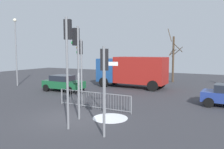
% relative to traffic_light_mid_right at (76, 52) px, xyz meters
% --- Properties ---
extents(ground_plane, '(60.00, 60.00, 0.00)m').
position_rel_traffic_light_mid_right_xyz_m(ground_plane, '(-0.41, -0.11, -3.59)').
color(ground_plane, '#38383D').
extents(traffic_light_mid_right, '(0.56, 0.36, 4.92)m').
position_rel_traffic_light_mid_right_xyz_m(traffic_light_mid_right, '(0.00, 0.00, 0.00)').
color(traffic_light_mid_right, slate).
rests_on(traffic_light_mid_right, ground).
extents(traffic_light_rear_left, '(0.38, 0.54, 3.81)m').
position_rel_traffic_light_mid_right_xyz_m(traffic_light_rear_left, '(2.52, -1.47, -0.80)').
color(traffic_light_rear_left, slate).
rests_on(traffic_light_rear_left, ground).
extents(traffic_light_rear_right, '(0.54, 0.38, 4.43)m').
position_rel_traffic_light_mid_right_xyz_m(traffic_light_rear_right, '(-1.63, 2.56, -0.35)').
color(traffic_light_rear_right, slate).
rests_on(traffic_light_rear_right, ground).
extents(traffic_light_foreground_right, '(0.37, 0.55, 5.14)m').
position_rel_traffic_light_mid_right_xyz_m(traffic_light_foreground_right, '(0.58, -1.41, 0.16)').
color(traffic_light_foreground_right, slate).
rests_on(traffic_light_foreground_right, ground).
extents(direction_sign_post, '(0.76, 0.28, 3.27)m').
position_rel_traffic_light_mid_right_xyz_m(direction_sign_post, '(0.94, 1.47, -1.77)').
color(direction_sign_post, slate).
rests_on(direction_sign_post, ground).
extents(pedestrian_guard_railing, '(5.31, 0.16, 1.07)m').
position_rel_traffic_light_mid_right_xyz_m(pedestrian_guard_railing, '(-0.41, 2.23, -3.04)').
color(pedestrian_guard_railing, slate).
rests_on(pedestrian_guard_railing, ground).
extents(car_green_mid, '(3.81, 1.95, 1.47)m').
position_rel_traffic_light_mid_right_xyz_m(car_green_mid, '(-6.34, 6.40, -2.83)').
color(car_green_mid, '#195933').
rests_on(car_green_mid, ground).
extents(delivery_truck, '(7.11, 2.85, 3.10)m').
position_rel_traffic_light_mid_right_xyz_m(delivery_truck, '(-1.63, 11.41, -1.85)').
color(delivery_truck, maroon).
rests_on(delivery_truck, ground).
extents(street_lamp, '(0.36, 0.36, 7.08)m').
position_rel_traffic_light_mid_right_xyz_m(street_lamp, '(-12.92, 6.74, 0.71)').
color(street_lamp, slate).
rests_on(street_lamp, ground).
extents(bare_tree_left, '(1.82, 2.04, 6.39)m').
position_rel_traffic_light_mid_right_xyz_m(bare_tree_left, '(1.13, 17.47, -0.66)').
color(bare_tree_left, '#473828').
rests_on(bare_tree_left, ground).
extents(snow_patch_kerb, '(1.91, 1.91, 0.01)m').
position_rel_traffic_light_mid_right_xyz_m(snow_patch_kerb, '(1.52, 0.89, -3.59)').
color(snow_patch_kerb, white).
rests_on(snow_patch_kerb, ground).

